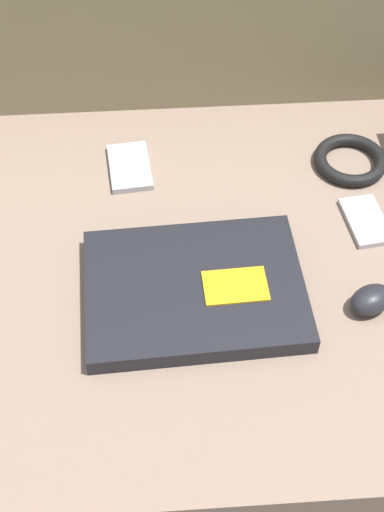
{
  "coord_description": "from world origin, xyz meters",
  "views": [
    {
      "loc": [
        -0.04,
        -0.66,
        0.95
      ],
      "look_at": [
        0.0,
        0.0,
        0.14
      ],
      "focal_mm": 50.0,
      "sensor_mm": 36.0,
      "label": 1
    }
  ],
  "objects": [
    {
      "name": "ground_plane",
      "position": [
        0.0,
        0.0,
        0.0
      ],
      "size": [
        8.0,
        8.0,
        0.0
      ],
      "primitive_type": "plane",
      "color": "#4C4742"
    },
    {
      "name": "couch_seat",
      "position": [
        0.0,
        0.0,
        0.06
      ],
      "size": [
        1.16,
        0.73,
        0.12
      ],
      "color": "#7A6656",
      "rests_on": "ground_plane"
    },
    {
      "name": "couch_backrest",
      "position": [
        0.0,
        0.47,
        0.26
      ],
      "size": [
        1.16,
        0.2,
        0.52
      ],
      "color": "#756B4C",
      "rests_on": "ground_plane"
    },
    {
      "name": "laptop",
      "position": [
        0.0,
        -0.06,
        0.14
      ],
      "size": [
        0.32,
        0.24,
        0.03
      ],
      "rotation": [
        0.0,
        0.0,
        0.04
      ],
      "color": "black",
      "rests_on": "couch_seat"
    },
    {
      "name": "computer_mouse",
      "position": [
        0.25,
        -0.09,
        0.14
      ],
      "size": [
        0.08,
        0.07,
        0.04
      ],
      "rotation": [
        0.0,
        0.0,
        0.43
      ],
      "color": "black",
      "rests_on": "couch_seat"
    },
    {
      "name": "phone_silver",
      "position": [
        0.28,
        0.07,
        0.13
      ],
      "size": [
        0.07,
        0.11,
        0.01
      ],
      "rotation": [
        0.0,
        0.0,
        0.12
      ],
      "color": "#99999E",
      "rests_on": "couch_seat"
    },
    {
      "name": "phone_black",
      "position": [
        -0.09,
        0.21,
        0.13
      ],
      "size": [
        0.08,
        0.12,
        0.01
      ],
      "rotation": [
        0.0,
        0.0,
        0.09
      ],
      "color": "#99999E",
      "rests_on": "couch_seat"
    },
    {
      "name": "cable_coil",
      "position": [
        0.28,
        0.2,
        0.13
      ],
      "size": [
        0.12,
        0.12,
        0.02
      ],
      "color": "black",
      "rests_on": "couch_seat"
    }
  ]
}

